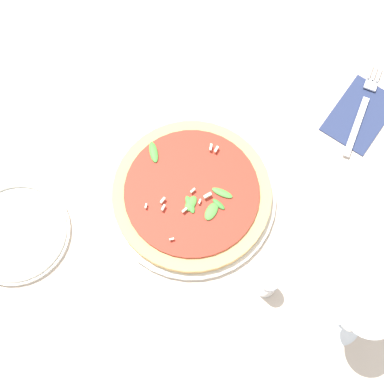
{
  "coord_description": "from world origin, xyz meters",
  "views": [
    {
      "loc": [
        -0.25,
        -0.19,
        0.91
      ],
      "look_at": [
        0.0,
        0.01,
        0.03
      ],
      "focal_mm": 50.0,
      "sensor_mm": 36.0,
      "label": 1
    }
  ],
  "objects_px": {
    "side_plate_white": "(16,232)",
    "shaker_pepper": "(267,285)",
    "wine_glass": "(360,315)",
    "fork": "(362,110)",
    "pizza_arugula_main": "(192,195)"
  },
  "relations": [
    {
      "from": "pizza_arugula_main",
      "to": "side_plate_white",
      "type": "height_order",
      "value": "pizza_arugula_main"
    },
    {
      "from": "side_plate_white",
      "to": "shaker_pepper",
      "type": "height_order",
      "value": "shaker_pepper"
    },
    {
      "from": "pizza_arugula_main",
      "to": "wine_glass",
      "type": "relative_size",
      "value": 1.73
    },
    {
      "from": "wine_glass",
      "to": "shaker_pepper",
      "type": "relative_size",
      "value": 2.61
    },
    {
      "from": "wine_glass",
      "to": "side_plate_white",
      "type": "xyz_separation_m",
      "value": [
        -0.22,
        0.53,
        -0.11
      ]
    },
    {
      "from": "pizza_arugula_main",
      "to": "shaker_pepper",
      "type": "height_order",
      "value": "shaker_pepper"
    },
    {
      "from": "wine_glass",
      "to": "shaker_pepper",
      "type": "xyz_separation_m",
      "value": [
        -0.03,
        0.13,
        -0.09
      ]
    },
    {
      "from": "wine_glass",
      "to": "pizza_arugula_main",
      "type": "bearing_deg",
      "value": 86.05
    },
    {
      "from": "wine_glass",
      "to": "fork",
      "type": "relative_size",
      "value": 0.84
    },
    {
      "from": "wine_glass",
      "to": "side_plate_white",
      "type": "distance_m",
      "value": 0.58
    },
    {
      "from": "wine_glass",
      "to": "fork",
      "type": "distance_m",
      "value": 0.42
    },
    {
      "from": "pizza_arugula_main",
      "to": "side_plate_white",
      "type": "relative_size",
      "value": 1.61
    },
    {
      "from": "pizza_arugula_main",
      "to": "shaker_pepper",
      "type": "xyz_separation_m",
      "value": [
        -0.05,
        -0.2,
        0.02
      ]
    },
    {
      "from": "fork",
      "to": "shaker_pepper",
      "type": "relative_size",
      "value": 3.11
    },
    {
      "from": "side_plate_white",
      "to": "shaker_pepper",
      "type": "xyz_separation_m",
      "value": [
        0.19,
        -0.4,
        0.02
      ]
    }
  ]
}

